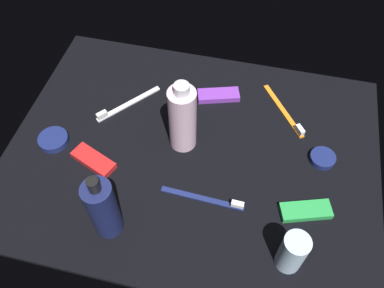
# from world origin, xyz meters

# --- Properties ---
(ground_plane) EXTENTS (0.84, 0.64, 0.01)m
(ground_plane) POSITION_xyz_m (0.00, 0.00, -0.01)
(ground_plane) COLOR black
(lotion_bottle) EXTENTS (0.06, 0.06, 0.18)m
(lotion_bottle) POSITION_xyz_m (0.12, 0.22, 0.08)
(lotion_bottle) COLOR #171E4B
(lotion_bottle) RESTS_ON ground_plane
(bodywash_bottle) EXTENTS (0.06, 0.06, 0.19)m
(bodywash_bottle) POSITION_xyz_m (0.03, -0.02, 0.09)
(bodywash_bottle) COLOR silver
(bodywash_bottle) RESTS_ON ground_plane
(deodorant_stick) EXTENTS (0.05, 0.05, 0.10)m
(deodorant_stick) POSITION_xyz_m (-0.24, 0.21, 0.05)
(deodorant_stick) COLOR silver
(deodorant_stick) RESTS_ON ground_plane
(toothbrush_orange) EXTENTS (0.11, 0.15, 0.02)m
(toothbrush_orange) POSITION_xyz_m (-0.20, -0.16, 0.01)
(toothbrush_orange) COLOR orange
(toothbrush_orange) RESTS_ON ground_plane
(toothbrush_white) EXTENTS (0.12, 0.15, 0.02)m
(toothbrush_white) POSITION_xyz_m (0.19, -0.10, 0.01)
(toothbrush_white) COLOR white
(toothbrush_white) RESTS_ON ground_plane
(toothbrush_navy) EXTENTS (0.18, 0.02, 0.02)m
(toothbrush_navy) POSITION_xyz_m (-0.06, 0.11, 0.01)
(toothbrush_navy) COLOR navy
(toothbrush_navy) RESTS_ON ground_plane
(snack_bar_red) EXTENTS (0.11, 0.08, 0.01)m
(snack_bar_red) POSITION_xyz_m (0.21, 0.08, 0.01)
(snack_bar_red) COLOR red
(snack_bar_red) RESTS_ON ground_plane
(snack_bar_purple) EXTENTS (0.11, 0.07, 0.01)m
(snack_bar_purple) POSITION_xyz_m (-0.03, -0.18, 0.01)
(snack_bar_purple) COLOR purple
(snack_bar_purple) RESTS_ON ground_plane
(snack_bar_green) EXTENTS (0.11, 0.07, 0.01)m
(snack_bar_green) POSITION_xyz_m (-0.26, 0.10, 0.01)
(snack_bar_green) COLOR green
(snack_bar_green) RESTS_ON ground_plane
(cream_tin_left) EXTENTS (0.07, 0.07, 0.02)m
(cream_tin_left) POSITION_xyz_m (0.32, 0.05, 0.01)
(cream_tin_left) COLOR navy
(cream_tin_left) RESTS_ON ground_plane
(cream_tin_right) EXTENTS (0.06, 0.06, 0.02)m
(cream_tin_right) POSITION_xyz_m (-0.29, -0.04, 0.01)
(cream_tin_right) COLOR navy
(cream_tin_right) RESTS_ON ground_plane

